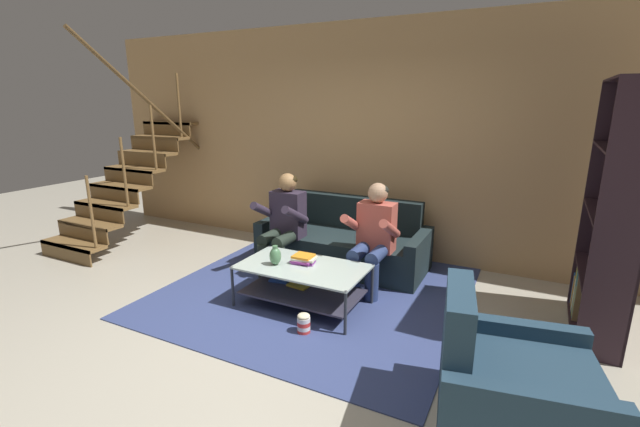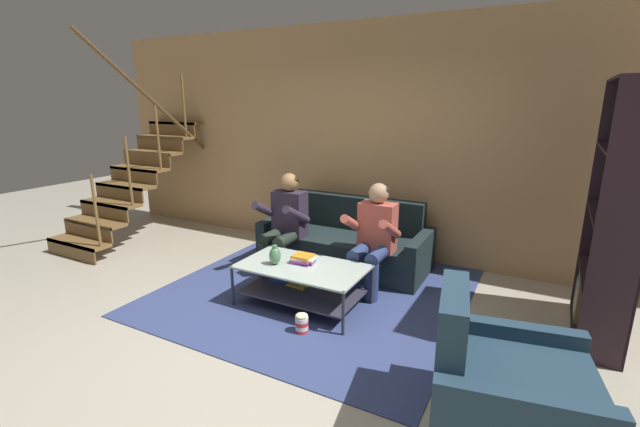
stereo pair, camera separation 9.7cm
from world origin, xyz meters
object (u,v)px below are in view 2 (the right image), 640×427
at_px(person_seated_left, 285,220).
at_px(coffee_table, 302,279).
at_px(armchair, 505,389).
at_px(vase, 275,255).
at_px(person_seated_right, 374,234).
at_px(couch, 346,244).
at_px(book_stack, 303,259).
at_px(popcorn_tub, 302,323).
at_px(bookshelf, 616,237).

relative_size(person_seated_left, coffee_table, 0.94).
bearing_deg(armchair, vase, 161.15).
relative_size(person_seated_left, person_seated_right, 1.02).
bearing_deg(couch, vase, -97.61).
bearing_deg(armchair, person_seated_left, 149.29).
relative_size(coffee_table, armchair, 1.16).
height_order(vase, book_stack, vase).
height_order(couch, armchair, armchair).
bearing_deg(popcorn_tub, book_stack, 118.74).
xyz_separation_m(coffee_table, popcorn_tub, (0.27, -0.46, -0.19)).
bearing_deg(bookshelf, couch, 171.57).
relative_size(vase, armchair, 0.18).
relative_size(coffee_table, book_stack, 4.91).
distance_m(book_stack, armchair, 2.15).
height_order(person_seated_right, book_stack, person_seated_right).
height_order(book_stack, popcorn_tub, book_stack).
distance_m(person_seated_right, popcorn_tub, 1.27).
height_order(book_stack, bookshelf, bookshelf).
xyz_separation_m(coffee_table, book_stack, (-0.02, 0.07, 0.18)).
relative_size(couch, armchair, 1.90).
relative_size(person_seated_left, armchair, 1.10).
xyz_separation_m(person_seated_right, coffee_table, (-0.47, -0.68, -0.33)).
height_order(couch, vase, couch).
relative_size(person_seated_left, bookshelf, 0.54).
bearing_deg(popcorn_tub, person_seated_right, 79.69).
bearing_deg(coffee_table, book_stack, 108.74).
xyz_separation_m(vase, book_stack, (0.22, 0.17, -0.05)).
height_order(person_seated_right, bookshelf, bookshelf).
height_order(coffee_table, popcorn_tub, coffee_table).
bearing_deg(person_seated_right, armchair, -46.17).
xyz_separation_m(armchair, popcorn_tub, (-1.65, 0.37, -0.18)).
height_order(person_seated_left, person_seated_right, person_seated_left).
relative_size(book_stack, armchair, 0.24).
bearing_deg(coffee_table, couch, 93.61).
bearing_deg(book_stack, couch, 92.56).
relative_size(person_seated_right, coffee_table, 0.93).
xyz_separation_m(person_seated_left, popcorn_tub, (0.89, -1.14, -0.53)).
bearing_deg(book_stack, person_seated_right, 50.48).
bearing_deg(armchair, popcorn_tub, 167.26).
relative_size(couch, book_stack, 8.02).
bearing_deg(popcorn_tub, bookshelf, 28.66).
distance_m(coffee_table, armchair, 2.09).
bearing_deg(couch, coffee_table, -86.39).
bearing_deg(person_seated_left, popcorn_tub, -51.98).
xyz_separation_m(couch, person_seated_right, (0.55, -0.51, 0.35)).
height_order(person_seated_right, popcorn_tub, person_seated_right).
distance_m(bookshelf, armchair, 1.84).
xyz_separation_m(couch, person_seated_left, (-0.55, -0.50, 0.35)).
height_order(couch, bookshelf, bookshelf).
distance_m(couch, coffee_table, 1.19).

